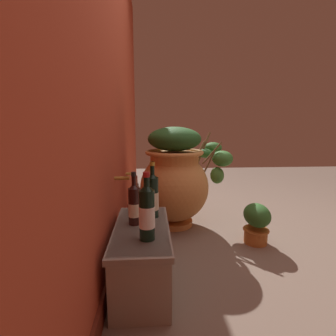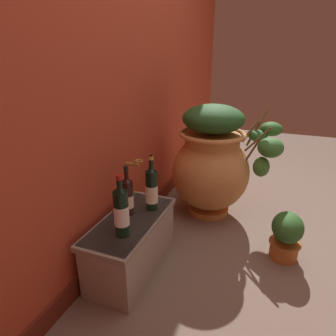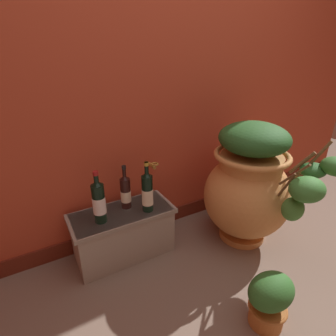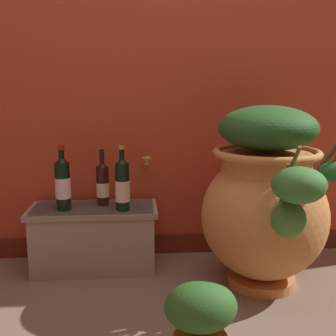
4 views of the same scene
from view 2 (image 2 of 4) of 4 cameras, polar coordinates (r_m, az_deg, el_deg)
ground_plane at (r=2.13m, az=22.81°, el=-16.28°), size 7.00×7.00×0.00m
back_wall at (r=2.01m, az=-10.03°, el=22.48°), size 4.40×0.33×2.60m
terracotta_urn at (r=2.33m, az=8.95°, el=1.27°), size 0.67×0.84×0.91m
stone_ledge at (r=1.81m, az=-7.19°, el=-14.41°), size 0.69×0.31×0.35m
wine_bottle_left at (r=1.76m, az=-3.27°, el=-4.03°), size 0.08×0.08×0.35m
wine_bottle_middle at (r=1.72m, az=-8.05°, el=-5.47°), size 0.07×0.07×0.31m
wine_bottle_right at (r=1.52m, az=-9.28°, el=-8.31°), size 0.08×0.08×0.35m
potted_shrub at (r=2.04m, az=22.46°, el=-12.05°), size 0.26×0.20×0.32m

